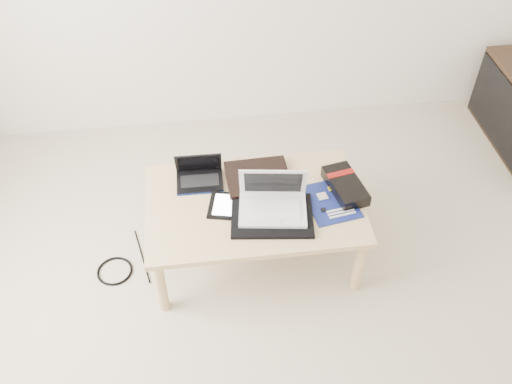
{
  "coord_description": "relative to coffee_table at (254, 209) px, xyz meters",
  "views": [
    {
      "loc": [
        -0.37,
        -1.25,
        2.48
      ],
      "look_at": [
        -0.12,
        0.76,
        0.47
      ],
      "focal_mm": 40.0,
      "sensor_mm": 36.0,
      "label": 1
    }
  ],
  "objects": [
    {
      "name": "coffee_table",
      "position": [
        0.0,
        0.0,
        0.0
      ],
      "size": [
        1.1,
        0.7,
        0.4
      ],
      "color": "tan",
      "rests_on": "ground"
    },
    {
      "name": "room_shell",
      "position": [
        0.13,
        -0.76,
        1.32
      ],
      "size": [
        4.2,
        4.2,
        2.7
      ],
      "color": "silver",
      "rests_on": "ground"
    },
    {
      "name": "tablet",
      "position": [
        -0.11,
        -0.02,
        0.05
      ],
      "size": [
        0.28,
        0.24,
        0.01
      ],
      "color": "black",
      "rests_on": "coffee_table"
    },
    {
      "name": "white_laptop",
      "position": [
        0.09,
        -0.06,
        0.12
      ],
      "size": [
        0.36,
        0.28,
        0.23
      ],
      "color": "silver",
      "rests_on": "neoprene_sleeve"
    },
    {
      "name": "gpu_box",
      "position": [
        0.48,
        0.03,
        0.08
      ],
      "size": [
        0.2,
        0.32,
        0.07
      ],
      "color": "black",
      "rests_on": "coffee_table"
    },
    {
      "name": "neoprene_sleeve",
      "position": [
        0.08,
        -0.11,
        0.06
      ],
      "size": [
        0.44,
        0.34,
        0.02
      ],
      "primitive_type": "cube",
      "rotation": [
        0.0,
        0.0,
        -0.12
      ],
      "color": "black",
      "rests_on": "coffee_table"
    },
    {
      "name": "motherboard",
      "position": [
        0.39,
        -0.05,
        0.05
      ],
      "size": [
        0.28,
        0.33,
        0.01
      ],
      "color": "navy",
      "rests_on": "coffee_table"
    },
    {
      "name": "floor_cable_coil",
      "position": [
        -0.76,
        -0.04,
        -0.34
      ],
      "size": [
        0.23,
        0.23,
        0.01
      ],
      "primitive_type": "torus",
      "rotation": [
        0.0,
        0.0,
        -0.21
      ],
      "color": "black",
      "rests_on": "ground"
    },
    {
      "name": "ground",
      "position": [
        0.13,
        -0.76,
        -0.35
      ],
      "size": [
        4.0,
        4.0,
        0.0
      ],
      "primitive_type": "plane",
      "color": "beige",
      "rests_on": "ground"
    },
    {
      "name": "netbook",
      "position": [
        -0.26,
        0.2,
        0.08
      ],
      "size": [
        0.25,
        0.18,
        0.17
      ],
      "color": "black",
      "rests_on": "coffee_table"
    },
    {
      "name": "cable_coil",
      "position": [
        -0.08,
        -0.03,
        0.05
      ],
      "size": [
        0.1,
        0.1,
        0.01
      ],
      "primitive_type": "torus",
      "rotation": [
        0.0,
        0.0,
        -0.07
      ],
      "color": "black",
      "rests_on": "coffee_table"
    },
    {
      "name": "floor_cable_trail",
      "position": [
        -0.62,
        0.05,
        -0.35
      ],
      "size": [
        0.1,
        0.38,
        0.01
      ],
      "primitive_type": "cylinder",
      "rotation": [
        1.57,
        0.0,
        0.23
      ],
      "color": "black",
      "rests_on": "ground"
    },
    {
      "name": "book",
      "position": [
        0.04,
        0.16,
        0.07
      ],
      "size": [
        0.34,
        0.29,
        0.03
      ],
      "color": "black",
      "rests_on": "coffee_table"
    },
    {
      "name": "remote",
      "position": [
        0.15,
        0.08,
        0.06
      ],
      "size": [
        0.09,
        0.24,
        0.02
      ],
      "color": "silver",
      "rests_on": "coffee_table"
    }
  ]
}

